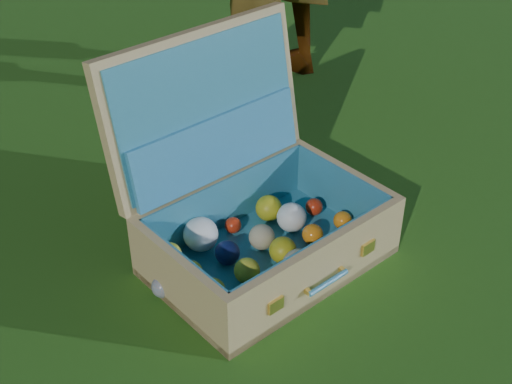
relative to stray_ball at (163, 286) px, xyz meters
The scene contains 3 objects.
ground 0.42m from the stray_ball, ahead, with size 60.00×60.00×0.00m, color #215114.
stray_ball is the anchor object (origin of this frame).
suitcase 0.32m from the stray_ball, 17.63° to the left, with size 0.73×0.67×0.58m.
Camera 1 is at (-0.75, -1.39, 1.26)m, focal length 50.00 mm.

